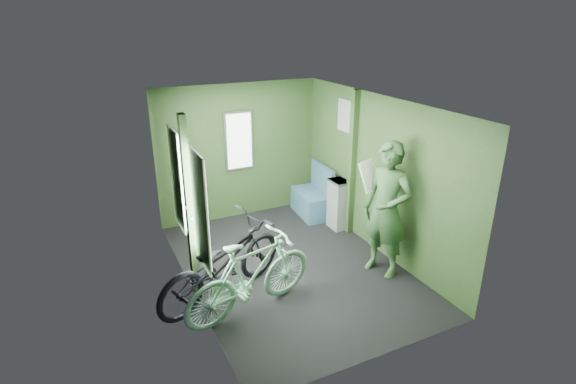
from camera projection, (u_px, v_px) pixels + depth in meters
name	position (u px, v px, depth m)	size (l,w,h in m)	color
room	(287.00, 170.00, 5.82)	(4.00, 4.02, 2.31)	black
bicycle_black	(225.00, 297.00, 5.66)	(0.67, 1.91, 1.00)	black
bicycle_mint	(253.00, 313.00, 5.35)	(0.49, 1.73, 1.04)	#8BCCA8
passenger	(386.00, 210.00, 5.89)	(0.66, 0.81, 1.85)	#32552E
waste_box	(338.00, 204.00, 7.36)	(0.25, 0.34, 0.83)	gray
bench_seat	(313.00, 200.00, 7.91)	(0.54, 0.89, 0.90)	#2A4459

